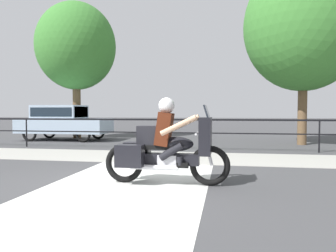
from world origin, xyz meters
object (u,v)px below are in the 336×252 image
Objects in this scene: motorcycle at (166,147)px; parked_car at (63,120)px; tree_behind_sign at (304,26)px; tree_behind_car at (76,47)px.

motorcycle is 0.57× the size of parked_car.
tree_behind_car is at bearing 171.95° from tree_behind_sign.
parked_car reaches higher than motorcycle.
tree_behind_car reaches higher than motorcycle.
tree_behind_car is (0.09, 1.22, 3.54)m from parked_car.
motorcycle is 11.67m from tree_behind_car.
tree_behind_sign is at bearing 2.27° from parked_car.
tree_behind_car reaches higher than parked_car.
tree_behind_sign is 1.09× the size of tree_behind_car.
tree_behind_sign is at bearing 64.67° from motorcycle.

